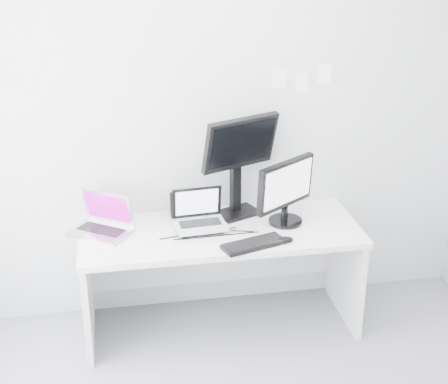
{
  "coord_description": "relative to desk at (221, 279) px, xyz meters",
  "views": [
    {
      "loc": [
        -0.64,
        -2.53,
        2.63
      ],
      "look_at": [
        0.02,
        1.23,
        1.0
      ],
      "focal_mm": 53.43,
      "sensor_mm": 36.0,
      "label": 1
    }
  ],
  "objects": [
    {
      "name": "mouse",
      "position": [
        0.36,
        -0.24,
        0.38
      ],
      "size": [
        0.11,
        0.07,
        0.04
      ],
      "primitive_type": "ellipsoid",
      "rotation": [
        0.0,
        0.0,
        -0.05
      ],
      "color": "black",
      "rests_on": "desk"
    },
    {
      "name": "wall_note_0",
      "position": [
        0.45,
        0.34,
        1.26
      ],
      "size": [
        0.1,
        0.0,
        0.14
      ],
      "primitive_type": "cube",
      "color": "white",
      "rests_on": "back_wall"
    },
    {
      "name": "back_wall",
      "position": [
        0.0,
        0.35,
        0.99
      ],
      "size": [
        3.6,
        0.0,
        3.6
      ],
      "primitive_type": "plane",
      "rotation": [
        1.57,
        0.0,
        0.0
      ],
      "color": "#B6B8BB",
      "rests_on": "ground"
    },
    {
      "name": "keyboard",
      "position": [
        0.16,
        -0.26,
        0.38
      ],
      "size": [
        0.42,
        0.25,
        0.03
      ],
      "primitive_type": "cube",
      "rotation": [
        0.0,
        0.0,
        0.3
      ],
      "color": "black",
      "rests_on": "desk"
    },
    {
      "name": "wall_note_1",
      "position": [
        0.6,
        0.34,
        1.22
      ],
      "size": [
        0.09,
        0.0,
        0.13
      ],
      "primitive_type": "cube",
      "color": "white",
      "rests_on": "back_wall"
    },
    {
      "name": "desk",
      "position": [
        0.0,
        0.0,
        0.0
      ],
      "size": [
        1.8,
        0.7,
        0.73
      ],
      "primitive_type": "cube",
      "color": "white",
      "rests_on": "ground"
    },
    {
      "name": "wall_note_2",
      "position": [
        0.75,
        0.34,
        1.26
      ],
      "size": [
        0.1,
        0.0,
        0.14
      ],
      "primitive_type": "cube",
      "color": "white",
      "rests_on": "back_wall"
    },
    {
      "name": "dell_laptop",
      "position": [
        -0.13,
        0.01,
        0.5
      ],
      "size": [
        0.34,
        0.27,
        0.27
      ],
      "primitive_type": "cube",
      "rotation": [
        0.0,
        0.0,
        0.08
      ],
      "color": "#B7BABE",
      "rests_on": "desk"
    },
    {
      "name": "macbook",
      "position": [
        -0.76,
        0.08,
        0.5
      ],
      "size": [
        0.45,
        0.43,
        0.27
      ],
      "primitive_type": "cube",
      "rotation": [
        0.0,
        0.0,
        -0.61
      ],
      "color": "#B0B0B4",
      "rests_on": "desk"
    },
    {
      "name": "rear_monitor",
      "position": [
        0.16,
        0.21,
        0.72
      ],
      "size": [
        0.55,
        0.38,
        0.71
      ],
      "primitive_type": "cube",
      "rotation": [
        0.0,
        0.0,
        0.41
      ],
      "color": "black",
      "rests_on": "desk"
    },
    {
      "name": "samsung_monitor",
      "position": [
        0.44,
        0.03,
        0.59
      ],
      "size": [
        0.53,
        0.46,
        0.44
      ],
      "primitive_type": "cube",
      "rotation": [
        0.0,
        0.0,
        0.6
      ],
      "color": "black",
      "rests_on": "desk"
    },
    {
      "name": "speaker",
      "position": [
        -0.25,
        0.26,
        0.44
      ],
      "size": [
        0.09,
        0.09,
        0.16
      ],
      "primitive_type": "cube",
      "rotation": [
        0.0,
        0.0,
        -0.2
      ],
      "color": "black",
      "rests_on": "desk"
    }
  ]
}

